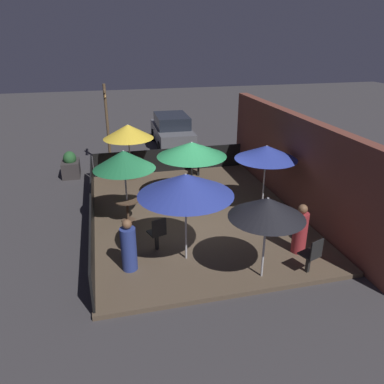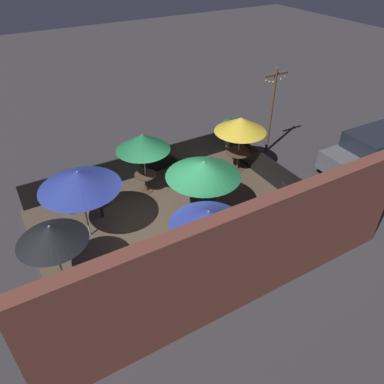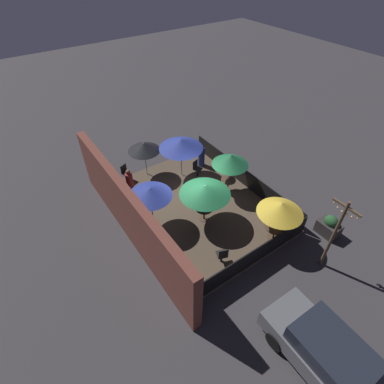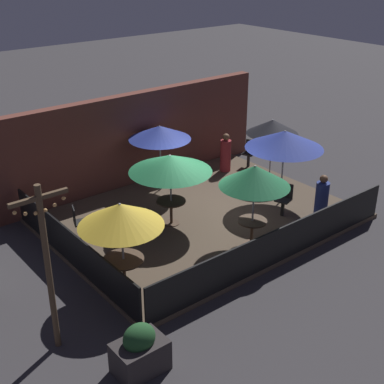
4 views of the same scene
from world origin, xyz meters
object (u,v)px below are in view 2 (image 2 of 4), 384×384
(patio_chair_1, at_px, (68,306))
(patron_0, at_px, (70,196))
(patio_chair_2, at_px, (279,196))
(parked_car_0, at_px, (375,151))
(patio_umbrella_5, at_px, (208,218))
(dining_table_1, at_px, (203,203))
(dining_table_2, at_px, (146,178))
(patron_1, at_px, (109,293))
(patio_umbrella_0, at_px, (241,125))
(patio_umbrella_2, at_px, (143,142))
(patio_umbrella_1, at_px, (203,169))
(light_post, at_px, (272,107))
(planter_box, at_px, (227,131))
(patio_umbrella_4, at_px, (51,234))
(dining_table_0, at_px, (238,155))
(patio_chair_0, at_px, (98,205))
(patio_umbrella_3, at_px, (79,180))

(patio_chair_1, height_order, patron_0, patron_0)
(patio_chair_2, bearing_deg, parked_car_0, -158.26)
(patio_umbrella_5, bearing_deg, dining_table_1, -118.82)
(patio_chair_1, bearing_deg, parked_car_0, -15.20)
(dining_table_2, xyz_separation_m, patron_1, (2.84, 4.17, 0.06))
(patio_umbrella_0, distance_m, patio_umbrella_2, 3.67)
(patio_umbrella_1, relative_size, dining_table_1, 2.78)
(patio_chair_2, bearing_deg, light_post, -104.46)
(patio_chair_1, xyz_separation_m, planter_box, (-8.55, -5.85, -0.19))
(patio_umbrella_2, relative_size, planter_box, 2.13)
(patio_umbrella_2, height_order, patio_umbrella_4, patio_umbrella_2)
(patio_umbrella_5, height_order, dining_table_0, patio_umbrella_5)
(patio_umbrella_5, relative_size, patio_chair_2, 2.30)
(patio_chair_0, distance_m, patio_chair_2, 5.81)
(dining_table_1, height_order, parked_car_0, parked_car_0)
(patio_umbrella_0, relative_size, patron_0, 1.60)
(patio_umbrella_2, distance_m, patron_1, 5.21)
(patron_1, relative_size, planter_box, 1.29)
(patio_umbrella_0, distance_m, patio_umbrella_3, 6.16)
(patio_umbrella_3, height_order, patio_chair_2, patio_umbrella_3)
(patio_umbrella_0, relative_size, dining_table_1, 2.61)
(patio_umbrella_2, height_order, patio_chair_0, patio_umbrella_2)
(dining_table_1, xyz_separation_m, light_post, (-4.71, -2.51, 1.30))
(dining_table_2, height_order, planter_box, planter_box)
(patio_umbrella_4, distance_m, patio_chair_1, 1.71)
(patio_umbrella_3, bearing_deg, patio_chair_0, -131.19)
(patron_1, bearing_deg, dining_table_1, 123.60)
(patio_umbrella_3, height_order, patron_1, patio_umbrella_3)
(light_post, relative_size, parked_car_0, 0.83)
(patio_umbrella_4, relative_size, patron_0, 1.51)
(patio_umbrella_3, xyz_separation_m, patio_umbrella_4, (1.16, 1.56, -0.24))
(patio_umbrella_5, distance_m, patio_chair_0, 4.30)
(patio_umbrella_0, height_order, light_post, light_post)
(dining_table_2, relative_size, patron_0, 0.57)
(patio_umbrella_5, bearing_deg, patio_umbrella_0, -134.57)
(patio_umbrella_3, relative_size, dining_table_1, 2.80)
(patio_umbrella_0, relative_size, light_post, 0.61)
(dining_table_2, distance_m, patio_chair_2, 4.56)
(dining_table_0, xyz_separation_m, dining_table_2, (3.64, -0.42, -0.06))
(patio_umbrella_3, xyz_separation_m, dining_table_2, (-2.46, -1.25, -1.47))
(patio_umbrella_4, xyz_separation_m, patio_chair_0, (-1.71, -2.19, -1.25))
(patron_0, xyz_separation_m, planter_box, (-7.35, -1.72, -0.27))
(dining_table_2, height_order, patron_0, patron_0)
(patio_chair_2, xyz_separation_m, patron_1, (6.18, 1.07, 0.11))
(patio_chair_0, distance_m, light_post, 7.74)
(dining_table_0, bearing_deg, planter_box, -115.87)
(patio_umbrella_1, height_order, dining_table_0, patio_umbrella_1)
(patron_0, bearing_deg, patio_chair_1, 14.03)
(patio_umbrella_4, height_order, dining_table_0, patio_umbrella_4)
(parked_car_0, bearing_deg, planter_box, -53.59)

